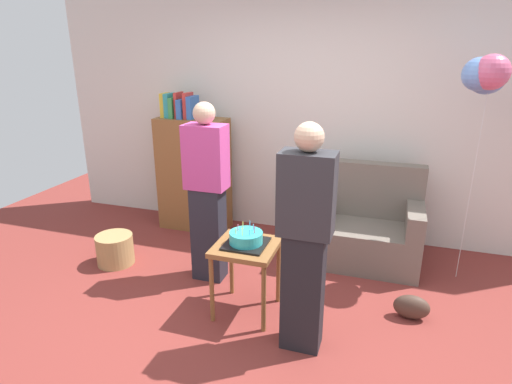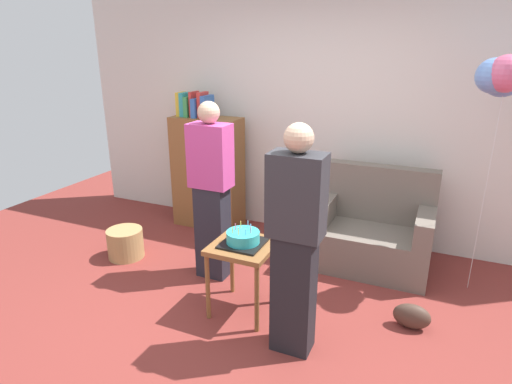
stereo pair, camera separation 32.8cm
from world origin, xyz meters
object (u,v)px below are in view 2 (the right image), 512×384
Objects in this scene: bookshelf at (207,170)px; handbag at (412,316)px; birthday_cake at (243,238)px; balloon_bunch at (502,76)px; side_table at (243,255)px; person_blowing_candles at (211,191)px; wicker_basket at (126,243)px; couch at (372,232)px; person_holding_cake at (295,242)px.

bookshelf is 5.64× the size of handbag.
birthday_cake is 2.35m from balloon_bunch.
bookshelf is 2.64× the size of side_table.
balloon_bunch is (2.18, 0.72, 1.02)m from person_blowing_candles.
bookshelf is 3.07m from balloon_bunch.
side_table is at bearing -145.92° from balloon_bunch.
handbag is at bearing -1.01° from wicker_basket.
couch is 1.62m from person_blowing_candles.
side_table is 1.66× the size of wicker_basket.
wicker_basket is at bearing -170.11° from person_blowing_candles.
birthday_cake reaches higher than side_table.
person_holding_cake is at bearing -101.12° from couch.
couch reaches higher than side_table.
person_blowing_candles is 0.81× the size of balloon_bunch.
wicker_basket is 2.79m from handbag.
side_table is 0.73m from person_blowing_candles.
balloon_bunch is (3.18, 0.77, 1.70)m from wicker_basket.
balloon_bunch reaches higher than person_holding_cake.
person_holding_cake is at bearing -142.87° from handbag.
person_holding_cake reaches higher than wicker_basket.
wicker_basket is at bearing -159.51° from couch.
couch is 2.01m from bookshelf.
couch is 2.48m from wicker_basket.
bookshelf is 2.75m from handbag.
birthday_cake is 0.89× the size of wicker_basket.
bookshelf is 1.86m from side_table.
side_table is at bearing -166.42° from handbag.
wicker_basket reaches higher than handbag.
bookshelf reaches higher than side_table.
person_blowing_candles reaches higher than handbag.
handbag is at bearing 3.39° from person_blowing_candles.
birthday_cake is 0.68m from person_blowing_candles.
balloon_bunch is (1.16, 1.40, 1.02)m from person_holding_cake.
balloon_bunch is at bearing -6.29° from couch.
person_blowing_candles reaches higher than side_table.
birthday_cake is 0.61m from person_holding_cake.
birthday_cake is (-0.81, -1.23, 0.31)m from couch.
wicker_basket is 3.69m from balloon_bunch.
birthday_cake is at bearing -31.82° from person_holding_cake.
side_table is 2.42m from balloon_bunch.
birthday_cake is at bearing -51.49° from bookshelf.
wicker_basket is (-0.36, -1.09, -0.53)m from bookshelf.
person_blowing_candles reaches higher than bookshelf.
bookshelf is at bearing 71.92° from wicker_basket.
balloon_bunch is at bearing 34.08° from birthday_cake.
balloon_bunch is at bearing 13.64° from wicker_basket.
couch is 0.67× the size of person_holding_cake.
couch reaches higher than birthday_cake.
balloon_bunch is (0.86, -0.09, 1.51)m from couch.
person_blowing_candles is at bearing -37.91° from person_holding_cake.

